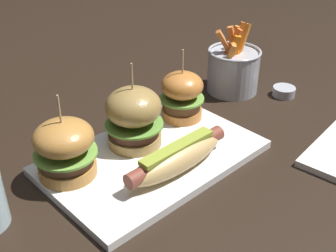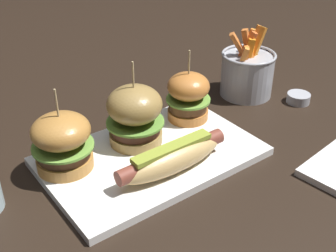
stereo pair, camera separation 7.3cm
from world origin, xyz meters
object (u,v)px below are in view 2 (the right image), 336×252
at_px(slider_right, 188,96).
at_px(platter_main, 151,156).
at_px(slider_center, 137,114).
at_px(fries_bucket, 247,72).
at_px(hot_dog, 171,158).
at_px(sauce_ramekin, 298,98).
at_px(slider_left, 62,142).

bearing_deg(slider_right, platter_main, -155.98).
relative_size(slider_center, fries_bucket, 1.01).
relative_size(platter_main, slider_center, 2.38).
bearing_deg(hot_dog, platter_main, 88.58).
height_order(platter_main, slider_center, slider_center).
bearing_deg(fries_bucket, hot_dog, -155.61).
distance_m(slider_right, fries_bucket, 0.18).
bearing_deg(sauce_ramekin, hot_dog, -173.10).
bearing_deg(platter_main, sauce_ramekin, -2.24).
xyz_separation_m(hot_dog, slider_center, (0.00, 0.10, 0.03)).
relative_size(hot_dog, slider_center, 1.32).
distance_m(platter_main, slider_center, 0.08).
bearing_deg(slider_right, slider_center, -175.80).
bearing_deg(platter_main, slider_left, 158.90).
distance_m(slider_left, slider_right, 0.25).
distance_m(slider_center, slider_right, 0.12).
height_order(fries_bucket, sauce_ramekin, fries_bucket).
height_order(platter_main, sauce_ramekin, sauce_ramekin).
distance_m(slider_left, fries_bucket, 0.44).
distance_m(hot_dog, slider_left, 0.17).
relative_size(slider_center, slider_right, 1.09).
bearing_deg(platter_main, slider_center, 85.73).
bearing_deg(slider_left, platter_main, -21.10).
bearing_deg(slider_left, fries_bucket, 3.85).
distance_m(platter_main, sauce_ramekin, 0.37).
xyz_separation_m(slider_left, fries_bucket, (0.44, 0.03, -0.01)).
bearing_deg(slider_right, sauce_ramekin, -15.98).
bearing_deg(hot_dog, slider_left, 139.92).
distance_m(hot_dog, fries_bucket, 0.34).
relative_size(slider_left, slider_right, 1.01).
xyz_separation_m(slider_center, fries_bucket, (0.30, 0.03, -0.02)).
bearing_deg(slider_left, slider_center, -1.94).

